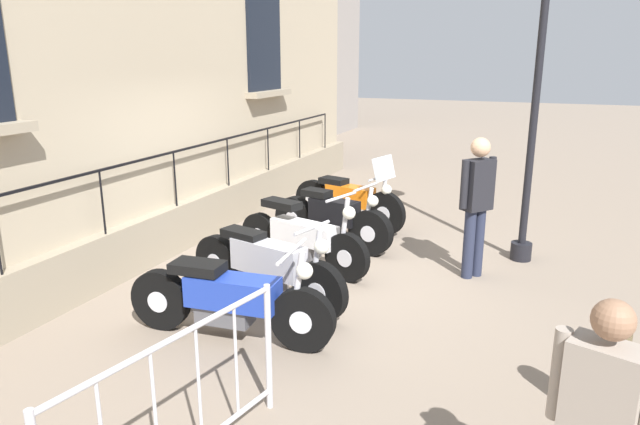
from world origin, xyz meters
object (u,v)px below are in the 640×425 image
at_px(motorcycle_white, 302,238).
at_px(crowd_barrier, 178,403).
at_px(lamppost, 544,17).
at_px(bollard, 610,370).
at_px(pedestrian_standing, 598,424).
at_px(pedestrian_walking, 477,199).
at_px(motorcycle_black, 332,220).
at_px(motorcycle_silver, 266,267).
at_px(motorcycle_orange, 349,201).
at_px(motorcycle_blue, 230,300).

relative_size(motorcycle_white, crowd_barrier, 1.08).
xyz_separation_m(lamppost, bollard, (0.82, -3.63, -2.71)).
relative_size(pedestrian_standing, pedestrian_walking, 0.89).
bearing_deg(pedestrian_standing, motorcycle_black, 125.16).
bearing_deg(pedestrian_walking, pedestrian_standing, -74.38).
relative_size(motorcycle_silver, bollard, 2.28).
xyz_separation_m(crowd_barrier, pedestrian_standing, (2.43, 0.28, 0.31)).
bearing_deg(motorcycle_silver, motorcycle_orange, 92.30).
bearing_deg(motorcycle_blue, motorcycle_white, 93.95).
relative_size(lamppost, pedestrian_walking, 2.43).
relative_size(lamppost, pedestrian_standing, 2.74).
bearing_deg(motorcycle_black, crowd_barrier, -80.64).
height_order(lamppost, crowd_barrier, lamppost).
bearing_deg(bollard, motorcycle_white, 147.55).
relative_size(bollard, pedestrian_standing, 0.59).
distance_m(motorcycle_blue, motorcycle_orange, 4.06).
height_order(motorcycle_black, crowd_barrier, crowd_barrier).
bearing_deg(motorcycle_black, lamppost, 9.64).
xyz_separation_m(motorcycle_orange, pedestrian_standing, (3.32, -5.58, 0.44)).
distance_m(motorcycle_silver, crowd_barrier, 2.82).
bearing_deg(motorcycle_blue, pedestrian_walking, 52.84).
height_order(motorcycle_orange, pedestrian_walking, pedestrian_walking).
distance_m(motorcycle_silver, pedestrian_walking, 2.72).
xyz_separation_m(bollard, pedestrian_walking, (-1.35, 2.74, 0.54)).
xyz_separation_m(motorcycle_white, motorcycle_orange, (-0.05, 1.99, 0.03)).
xyz_separation_m(motorcycle_silver, lamppost, (2.57, 2.59, 2.75)).
relative_size(motorcycle_blue, motorcycle_black, 1.10).
distance_m(motorcycle_orange, lamppost, 3.88).
bearing_deg(bollard, pedestrian_walking, 116.28).
height_order(motorcycle_silver, crowd_barrier, crowd_barrier).
xyz_separation_m(lamppost, pedestrian_standing, (0.62, -5.02, -2.30)).
distance_m(crowd_barrier, pedestrian_walking, 4.61).
distance_m(motorcycle_black, bollard, 4.68).
height_order(motorcycle_blue, lamppost, lamppost).
bearing_deg(pedestrian_walking, motorcycle_black, 167.79).
height_order(motorcycle_black, pedestrian_standing, pedestrian_standing).
distance_m(motorcycle_blue, pedestrian_standing, 3.51).
bearing_deg(crowd_barrier, bollard, 32.42).
bearing_deg(crowd_barrier, motorcycle_silver, 105.77).
bearing_deg(bollard, crowd_barrier, -147.58).
height_order(bollard, pedestrian_standing, pedestrian_standing).
bearing_deg(motorcycle_silver, crowd_barrier, -74.23).
bearing_deg(bollard, lamppost, 102.65).
height_order(motorcycle_black, bollard, motorcycle_black).
height_order(lamppost, bollard, lamppost).
height_order(motorcycle_silver, lamppost, lamppost).
relative_size(motorcycle_blue, pedestrian_walking, 1.22).
bearing_deg(pedestrian_walking, bollard, -63.72).
distance_m(motorcycle_white, crowd_barrier, 3.97).
xyz_separation_m(motorcycle_silver, motorcycle_black, (-0.04, 2.15, -0.02)).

